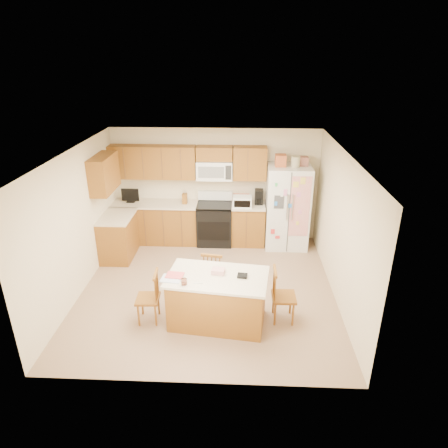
{
  "coord_description": "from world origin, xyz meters",
  "views": [
    {
      "loc": [
        0.58,
        -6.17,
        3.98
      ],
      "look_at": [
        0.28,
        0.35,
        1.14
      ],
      "focal_mm": 32.0,
      "sensor_mm": 36.0,
      "label": 1
    }
  ],
  "objects_px": {
    "stove": "(215,223)",
    "windsor_chair_left": "(149,298)",
    "windsor_chair_back": "(214,275)",
    "windsor_chair_right": "(282,296)",
    "refrigerator": "(287,206)",
    "island": "(217,299)"
  },
  "relations": [
    {
      "from": "stove",
      "to": "refrigerator",
      "type": "distance_m",
      "value": 1.63
    },
    {
      "from": "refrigerator",
      "to": "windsor_chair_back",
      "type": "height_order",
      "value": "refrigerator"
    },
    {
      "from": "windsor_chair_back",
      "to": "windsor_chair_right",
      "type": "height_order",
      "value": "windsor_chair_right"
    },
    {
      "from": "windsor_chair_back",
      "to": "refrigerator",
      "type": "bearing_deg",
      "value": 55.37
    },
    {
      "from": "refrigerator",
      "to": "windsor_chair_left",
      "type": "height_order",
      "value": "refrigerator"
    },
    {
      "from": "stove",
      "to": "windsor_chair_left",
      "type": "xyz_separation_m",
      "value": [
        -0.84,
        -2.89,
        -0.06
      ]
    },
    {
      "from": "windsor_chair_left",
      "to": "windsor_chair_right",
      "type": "height_order",
      "value": "windsor_chair_right"
    },
    {
      "from": "stove",
      "to": "refrigerator",
      "type": "xyz_separation_m",
      "value": [
        1.57,
        -0.06,
        0.45
      ]
    },
    {
      "from": "windsor_chair_back",
      "to": "windsor_chair_left",
      "type": "bearing_deg",
      "value": -142.79
    },
    {
      "from": "refrigerator",
      "to": "windsor_chair_left",
      "type": "bearing_deg",
      "value": -130.46
    },
    {
      "from": "windsor_chair_back",
      "to": "windsor_chair_right",
      "type": "bearing_deg",
      "value": -28.59
    },
    {
      "from": "island",
      "to": "windsor_chair_right",
      "type": "height_order",
      "value": "island"
    },
    {
      "from": "island",
      "to": "windsor_chair_right",
      "type": "bearing_deg",
      "value": 5.92
    },
    {
      "from": "windsor_chair_left",
      "to": "windsor_chair_back",
      "type": "height_order",
      "value": "windsor_chair_back"
    },
    {
      "from": "refrigerator",
      "to": "windsor_chair_right",
      "type": "relative_size",
      "value": 2.24
    },
    {
      "from": "windsor_chair_left",
      "to": "stove",
      "type": "bearing_deg",
      "value": 73.79
    },
    {
      "from": "stove",
      "to": "windsor_chair_left",
      "type": "distance_m",
      "value": 3.01
    },
    {
      "from": "windsor_chair_back",
      "to": "windsor_chair_right",
      "type": "xyz_separation_m",
      "value": [
        1.13,
        -0.61,
        0.01
      ]
    },
    {
      "from": "stove",
      "to": "windsor_chair_back",
      "type": "relative_size",
      "value": 1.27
    },
    {
      "from": "refrigerator",
      "to": "island",
      "type": "distance_m",
      "value": 3.15
    },
    {
      "from": "stove",
      "to": "refrigerator",
      "type": "height_order",
      "value": "refrigerator"
    },
    {
      "from": "refrigerator",
      "to": "stove",
      "type": "bearing_deg",
      "value": 177.7
    }
  ]
}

